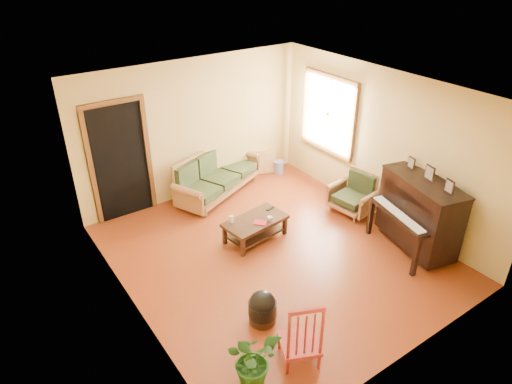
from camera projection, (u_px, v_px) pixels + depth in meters
floor at (274, 254)px, 7.23m from camera, size 5.00×5.00×0.00m
doorway at (121, 163)px, 7.78m from camera, size 1.08×0.16×2.05m
window at (329, 114)px, 8.53m from camera, size 0.12×1.36×1.46m
sofa at (218, 174)px, 8.74m from camera, size 2.14×1.55×0.85m
coffee_table at (255, 229)px, 7.50m from camera, size 1.09×0.68×0.38m
armchair at (353, 194)px, 8.16m from camera, size 0.81×0.84×0.74m
piano at (419, 215)px, 7.10m from camera, size 1.12×1.53×1.21m
footstool at (262, 310)px, 5.88m from camera, size 0.49×0.49×0.35m
red_chair at (300, 329)px, 5.21m from camera, size 0.60×0.62×0.94m
leaning_frame at (266, 162)px, 9.57m from camera, size 0.41×0.23×0.54m
ceramic_crock at (278, 167)px, 9.65m from camera, size 0.28×0.28×0.28m
potted_plant at (253, 360)px, 5.01m from camera, size 0.69×0.63×0.64m
book at (259, 225)px, 7.25m from camera, size 0.24×0.25×0.02m
candle at (231, 219)px, 7.30m from camera, size 0.09×0.09×0.12m
glass_jar at (270, 218)px, 7.38m from camera, size 0.09×0.09×0.06m
remote at (270, 208)px, 7.70m from camera, size 0.17×0.08×0.02m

